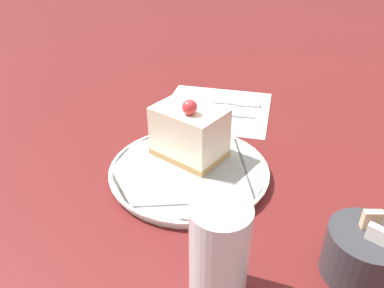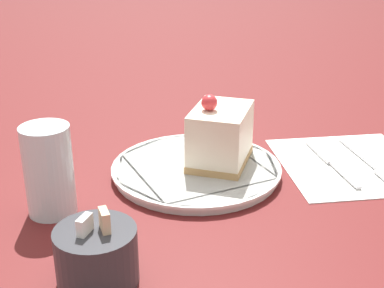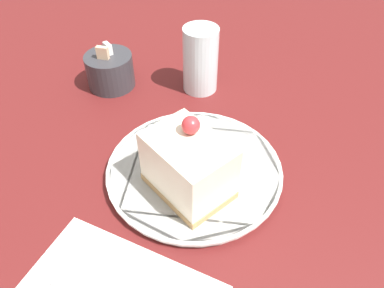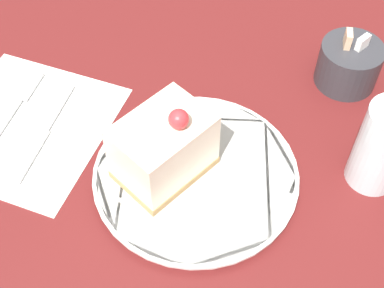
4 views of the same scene
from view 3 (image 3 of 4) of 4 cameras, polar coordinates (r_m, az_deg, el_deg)
The scene contains 5 objects.
ground_plane at distance 0.54m, azimuth 2.36°, elevation -2.79°, with size 4.00×4.00×0.00m, color #5B1919.
plate at distance 0.52m, azimuth 0.35°, elevation -4.01°, with size 0.24×0.24×0.01m.
cake_slice at distance 0.46m, azimuth -0.58°, elevation -3.34°, with size 0.11×0.13×0.10m.
sugar_bowl at distance 0.69m, azimuth -12.38°, elevation 10.91°, with size 0.08×0.08×0.08m.
drinking_glass at distance 0.65m, azimuth 1.29°, elevation 12.69°, with size 0.06×0.06×0.11m.
Camera 3 is at (-0.33, -0.17, 0.39)m, focal length 35.00 mm.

